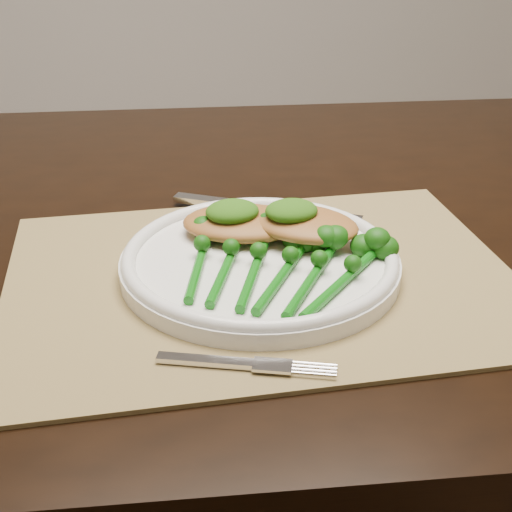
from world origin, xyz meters
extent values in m
cube|color=black|center=(-0.14, -0.14, 0.73)|extent=(1.70, 1.10, 0.04)
cube|color=olive|center=(-0.22, -0.30, 0.75)|extent=(0.51, 0.39, 0.00)
cylinder|color=white|center=(-0.22, -0.29, 0.76)|extent=(0.28, 0.28, 0.02)
torus|color=white|center=(-0.22, -0.29, 0.77)|extent=(0.27, 0.27, 0.01)
cube|color=silver|center=(-0.24, -0.12, 0.76)|extent=(0.09, 0.06, 0.01)
cube|color=silver|center=(-0.14, -0.18, 0.76)|extent=(0.13, 0.09, 0.00)
cube|color=silver|center=(-0.30, -0.43, 0.76)|extent=(0.08, 0.04, 0.00)
ellipsoid|color=#A96C31|center=(-0.23, -0.24, 0.78)|extent=(0.14, 0.12, 0.03)
ellipsoid|color=#A96C31|center=(-0.17, -0.26, 0.79)|extent=(0.14, 0.14, 0.02)
ellipsoid|color=#1B480A|center=(-0.24, -0.24, 0.80)|extent=(0.06, 0.05, 0.02)
ellipsoid|color=#1B480A|center=(-0.18, -0.26, 0.80)|extent=(0.05, 0.05, 0.02)
camera|label=1|loc=(-0.37, -0.90, 1.10)|focal=50.00mm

